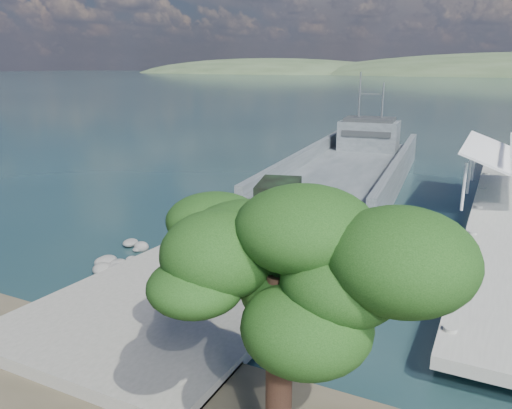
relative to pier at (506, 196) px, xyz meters
name	(u,v)px	position (x,y,z in m)	size (l,w,h in m)	color
ground	(210,283)	(-13.00, -18.77, -1.60)	(1400.00, 1400.00, 0.00)	#18343A
boat_ramp	(200,286)	(-13.00, -19.77, -1.35)	(10.00, 18.00, 0.50)	gray
shoreline_rocks	(121,259)	(-19.20, -18.27, -1.60)	(3.20, 5.60, 0.90)	#61615F
pier	(506,196)	(0.00, 0.00, 0.00)	(6.40, 44.00, 6.10)	#96978E
landing_craft	(348,177)	(-12.66, 4.45, -0.73)	(11.63, 36.32, 10.63)	#424A4E
military_truck	(275,219)	(-11.54, -14.24, 0.70)	(4.25, 8.11, 3.61)	black
soldier	(194,247)	(-14.60, -17.79, -0.30)	(0.58, 0.38, 1.59)	#1F311B
overhang_tree	(268,271)	(-5.36, -28.47, 4.26)	(8.05, 7.42, 7.31)	#391F16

